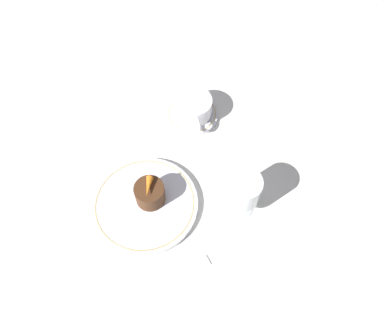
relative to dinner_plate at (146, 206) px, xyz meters
name	(u,v)px	position (x,y,z in m)	size (l,w,h in m)	color
ground_plane	(170,200)	(0.00, 0.05, -0.01)	(3.00, 3.00, 0.00)	white
dinner_plate	(146,206)	(0.00, 0.00, 0.00)	(0.23, 0.23, 0.01)	white
saucer	(192,114)	(-0.22, 0.16, 0.00)	(0.13, 0.13, 0.01)	white
coffee_cup	(192,107)	(-0.22, 0.16, 0.03)	(0.12, 0.10, 0.05)	white
spoon	(195,124)	(-0.19, 0.16, 0.00)	(0.02, 0.11, 0.00)	silver
wine_glass	(242,191)	(0.05, 0.20, 0.07)	(0.08, 0.08, 0.11)	silver
fork	(176,276)	(0.16, 0.03, -0.01)	(0.06, 0.19, 0.01)	silver
dessert_cake	(150,193)	(-0.01, 0.01, 0.03)	(0.06, 0.06, 0.05)	#4C2D19
carrot_garnish	(148,187)	(-0.01, 0.01, 0.06)	(0.05, 0.03, 0.02)	orange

